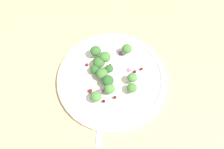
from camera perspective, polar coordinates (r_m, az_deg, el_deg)
The scene contains 26 objects.
ground_plane at distance 60.74cm, azimuth -2.79°, elevation -1.80°, with size 180.00×180.00×2.00cm, color tan.
plate at distance 59.09cm, azimuth 0.00°, elevation -0.83°, with size 27.07×27.07×1.70cm.
dressing_pool at distance 58.70cm, azimuth 0.00°, elevation -0.64°, with size 15.70×15.70×0.20cm, color white.
broccoli_floret_0 at distance 58.29cm, azimuth -4.13°, elevation 1.26°, with size 2.27×2.27×2.30cm.
broccoli_floret_1 at distance 54.89cm, azimuth -3.85°, elevation -5.26°, with size 2.63×2.63×2.66cm.
broccoli_floret_2 at distance 56.47cm, azimuth 4.88°, elevation -0.75°, with size 2.35×2.35×2.38cm.
broccoli_floret_3 at distance 60.47cm, azimuth 3.56°, elevation 6.12°, with size 2.58×2.58×2.61cm.
broccoli_floret_4 at distance 58.78cm, azimuth -3.15°, elevation 2.86°, with size 2.95×2.95×2.99cm.
broccoli_floret_5 at distance 58.81cm, azimuth -1.70°, elevation 4.20°, with size 2.86×2.86×2.90cm.
broccoli_floret_6 at distance 55.86cm, azimuth -0.98°, elevation -1.49°, with size 2.71×2.71×2.74cm.
broccoli_floret_7 at distance 60.12cm, azimuth -3.92°, elevation 5.62°, with size 2.73×2.73×2.77cm.
broccoli_floret_8 at distance 55.61cm, azimuth 4.78°, elevation -3.23°, with size 2.35×2.35×2.38cm.
broccoli_floret_9 at distance 55.45cm, azimuth -0.61°, elevation -3.43°, with size 2.55×2.55×2.58cm.
broccoli_floret_10 at distance 57.92cm, azimuth -0.66°, elevation 1.39°, with size 2.07×2.07×2.10cm.
broccoli_floret_11 at distance 57.33cm, azimuth -2.51°, elevation 0.49°, with size 2.89×2.89×2.92cm.
cranberry_0 at distance 56.53cm, azimuth -5.21°, elevation -3.86°, with size 0.96×0.96×0.96cm, color maroon.
cranberry_1 at distance 58.84cm, azimuth 5.45°, elevation 0.69°, with size 0.80×0.80×0.80cm, color maroon.
cranberry_2 at distance 59.22cm, azimuth -0.47°, elevation 2.12°, with size 0.88×0.88×0.88cm, color #4C0A14.
cranberry_3 at distance 55.59cm, azimuth 0.73°, elevation -5.45°, with size 0.75×0.75×0.75cm, color maroon.
cranberry_4 at distance 59.38cm, azimuth 7.06°, elevation 1.36°, with size 0.72×0.72×0.72cm, color #4C0A14.
cranberry_5 at distance 60.22cm, azimuth -6.03°, elevation 2.32°, with size 0.77×0.77×0.77cm, color maroon.
cranberry_6 at distance 55.49cm, azimuth -1.96°, elevation -6.35°, with size 0.73×0.73×0.73cm, color #4C0A14.
onion_bit_0 at distance 62.02cm, azimuth 2.02°, elevation 5.07°, with size 1.20×0.92×0.42cm, color #934C84.
onion_bit_1 at distance 59.80cm, azimuth 3.80°, elevation 1.33°, with size 1.05×1.06×0.30cm, color #A35B93.
onion_bit_2 at distance 56.48cm, azimuth -2.76°, elevation -4.00°, with size 1.33×0.80×0.45cm, color #934C84.
fork at distance 54.29cm, azimuth -3.38°, elevation -17.24°, with size 18.11×7.99×0.50cm.
Camera 1 is at (26.32, -4.60, 53.55)cm, focal length 38.31 mm.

